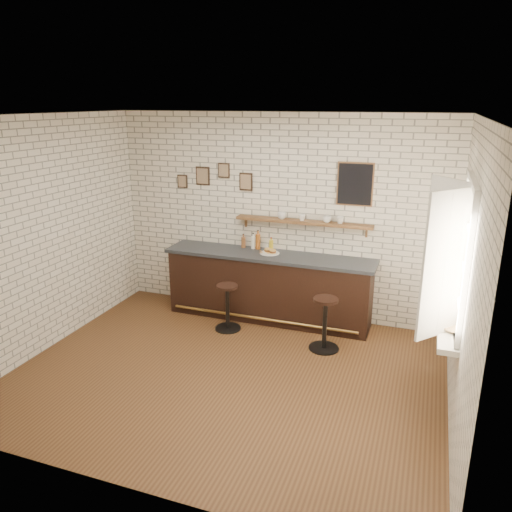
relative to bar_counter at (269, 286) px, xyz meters
The scene contains 21 objects.
ground 1.77m from the bar_counter, 88.57° to the right, with size 5.00×5.00×0.00m, color brown.
bar_counter is the anchor object (origin of this frame).
sandwich_plate 0.51m from the bar_counter, 90.94° to the left, with size 0.28×0.28×0.01m, color white.
ciabatta_sandwich 0.55m from the bar_counter, 76.09° to the left, with size 0.20×0.14×0.07m.
potato_chips 0.52m from the bar_counter, 120.79° to the left, with size 0.25×0.18×0.00m.
bitters_bottle_brown 0.78m from the bar_counter, 157.94° to the left, with size 0.07×0.07×0.21m.
bitters_bottle_white 0.70m from the bar_counter, 148.54° to the left, with size 0.06×0.06×0.24m.
bitters_bottle_amber 0.69m from the bar_counter, 141.11° to the left, with size 0.07×0.07×0.29m.
condiment_bottle_yellow 0.62m from the bar_counter, 98.48° to the left, with size 0.06×0.06×0.20m.
bar_stool_left 0.72m from the bar_counter, 127.65° to the right, with size 0.37×0.37×0.67m.
bar_stool_right 1.22m from the bar_counter, 34.51° to the right, with size 0.40×0.40×0.72m.
wall_shelf 1.09m from the bar_counter, 24.61° to the left, with size 2.00×0.18×0.18m.
shelf_cup_a 1.07m from the bar_counter, 57.56° to the left, with size 0.12×0.12×0.10m, color white.
shelf_cup_b 1.14m from the bar_counter, 25.06° to the left, with size 0.09×0.09×0.09m, color white.
shelf_cup_c 1.32m from the bar_counter, 14.25° to the left, with size 0.12×0.12×0.09m, color white.
shelf_cup_d 1.44m from the bar_counter, 11.62° to the left, with size 0.10×0.10×0.10m, color white.
back_wall_decor 1.59m from the bar_counter, 46.28° to the left, with size 2.96×0.02×0.56m.
window_sill 2.84m from the bar_counter, 29.81° to the right, with size 0.20×1.35×0.06m.
casement_window 3.00m from the bar_counter, 30.25° to the right, with size 0.40×1.30×1.56m.
book_lower 2.92m from the bar_counter, 32.90° to the right, with size 0.18×0.24×0.02m, color tan.
book_upper 2.92m from the bar_counter, 32.77° to the right, with size 0.16×0.22×0.02m, color tan.
Camera 1 is at (2.11, -4.89, 3.16)m, focal length 35.00 mm.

